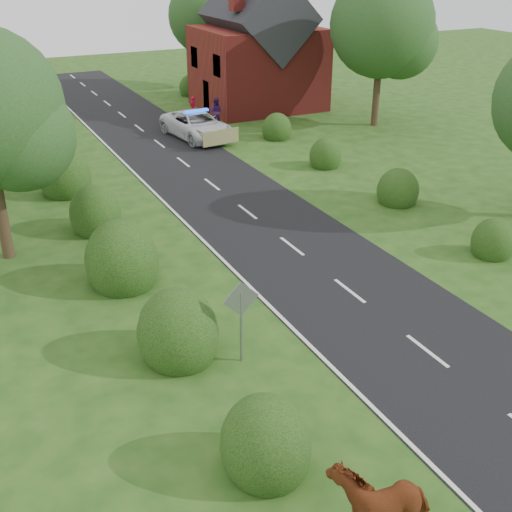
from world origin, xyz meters
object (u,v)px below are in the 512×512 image
road_sign (241,310)px  pedestrian_purple (216,112)px  cow (379,505)px  pedestrian_red (193,108)px  police_van (197,125)px

road_sign → pedestrian_purple: road_sign is taller
cow → pedestrian_purple: 32.56m
road_sign → cow: size_ratio=1.13×
pedestrian_red → pedestrian_purple: size_ratio=0.84×
road_sign → pedestrian_purple: 26.33m
pedestrian_red → cow: bearing=39.5°
road_sign → pedestrian_red: 28.23m
police_van → pedestrian_red: bearing=64.5°
road_sign → cow: bearing=-91.2°
pedestrian_purple → police_van: bearing=82.4°
police_van → pedestrian_red: size_ratio=3.90×
road_sign → cow: road_sign is taller
cow → police_van: size_ratio=0.37×
cow → pedestrian_purple: size_ratio=1.23×
cow → pedestrian_purple: bearing=171.3°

